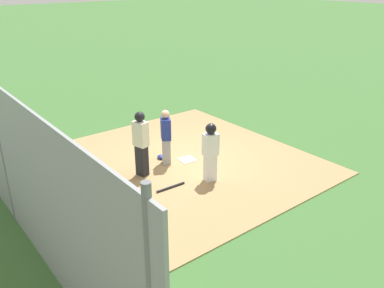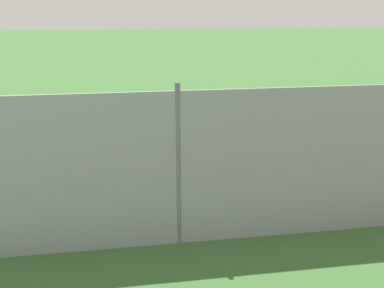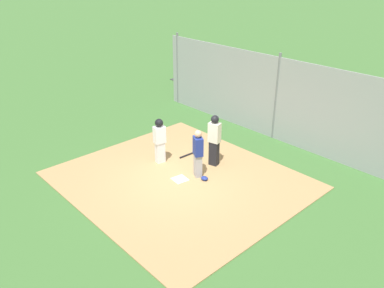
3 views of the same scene
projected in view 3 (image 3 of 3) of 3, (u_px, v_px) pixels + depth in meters
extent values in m
plane|color=#3D6B33|center=(180.00, 180.00, 12.56)|extent=(140.00, 140.00, 0.00)
cube|color=#A88456|center=(180.00, 180.00, 12.55)|extent=(7.20, 6.40, 0.03)
cube|color=white|center=(180.00, 179.00, 12.54)|extent=(0.49, 0.49, 0.02)
cube|color=#9E9EA3|center=(198.00, 165.00, 12.61)|extent=(0.37, 0.34, 0.76)
cube|color=navy|center=(198.00, 146.00, 12.31)|extent=(0.46, 0.41, 0.60)
sphere|color=tan|center=(198.00, 134.00, 12.13)|extent=(0.24, 0.24, 0.24)
cube|color=black|center=(214.00, 153.00, 13.28)|extent=(0.35, 0.29, 0.86)
cube|color=beige|center=(215.00, 133.00, 12.95)|extent=(0.43, 0.35, 0.68)
sphere|color=black|center=(215.00, 119.00, 12.74)|extent=(0.27, 0.27, 0.27)
cube|color=silver|center=(160.00, 152.00, 13.47)|extent=(0.28, 0.34, 0.74)
cube|color=white|center=(159.00, 135.00, 13.19)|extent=(0.33, 0.43, 0.59)
sphere|color=tan|center=(159.00, 123.00, 13.01)|extent=(0.23, 0.23, 0.23)
sphere|color=black|center=(159.00, 123.00, 13.00)|extent=(0.28, 0.28, 0.28)
cylinder|color=black|center=(189.00, 154.00, 14.08)|extent=(0.10, 0.83, 0.06)
ellipsoid|color=navy|center=(204.00, 178.00, 12.49)|extent=(0.24, 0.20, 0.12)
cube|color=#93999E|center=(276.00, 99.00, 14.85)|extent=(12.00, 0.05, 3.20)
cylinder|color=slate|center=(276.00, 97.00, 14.82)|extent=(0.10, 0.10, 3.35)
cylinder|color=slate|center=(178.00, 69.00, 18.59)|extent=(0.10, 0.10, 3.35)
cube|color=#38383D|center=(335.00, 108.00, 18.49)|extent=(18.00, 5.20, 0.04)
cylinder|color=black|center=(381.00, 107.00, 17.75)|extent=(0.62, 0.25, 0.60)
cylinder|color=black|center=(359.00, 115.00, 16.84)|extent=(0.62, 0.25, 0.60)
cube|color=maroon|center=(237.00, 74.00, 22.30)|extent=(4.36, 2.16, 0.64)
cube|color=maroon|center=(240.00, 64.00, 21.96)|extent=(2.47, 1.81, 0.56)
cylinder|color=black|center=(209.00, 75.00, 22.57)|extent=(0.62, 0.25, 0.60)
cylinder|color=black|center=(226.00, 69.00, 23.73)|extent=(0.62, 0.25, 0.60)
cylinder|color=black|center=(249.00, 84.00, 20.96)|extent=(0.62, 0.25, 0.60)
cylinder|color=black|center=(265.00, 77.00, 22.12)|extent=(0.62, 0.25, 0.60)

